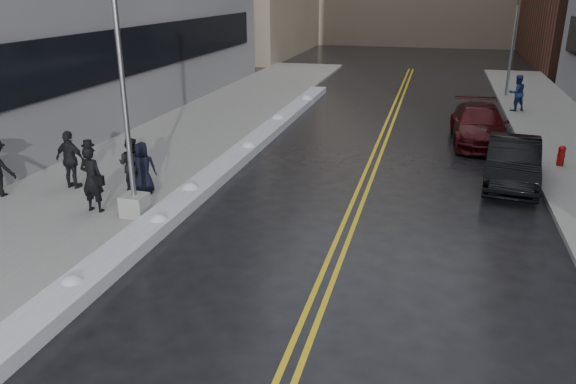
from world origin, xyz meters
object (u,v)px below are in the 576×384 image
Objects in this scene: pedestrian_d at (71,160)px; pedestrian_fedora at (92,179)px; pedestrian_east at (517,93)px; car_black at (512,162)px; lamppost at (127,132)px; traffic_signal at (513,38)px; car_maroon at (479,125)px; pedestrian_c at (143,168)px; fire_hydrant at (561,155)px; pedestrian_b at (131,164)px.

pedestrian_fedora is at bearing 144.72° from pedestrian_d.
pedestrian_east is 0.39× the size of car_black.
pedestrian_d is 0.40× the size of car_black.
lamppost reaches higher than traffic_signal.
pedestrian_east reaches higher than car_maroon.
pedestrian_east is at bearing 56.08° from lamppost.
pedestrian_east is at bearing 69.56° from car_maroon.
lamppost is at bearing -133.26° from car_maroon.
traffic_signal is 3.30× the size of pedestrian_east.
car_maroon is (-2.14, -6.47, -0.30)m from pedestrian_east.
pedestrian_fedora is 1.81m from pedestrian_c.
pedestrian_c is (0.64, 1.68, -0.15)m from pedestrian_fedora.
pedestrian_d is (-14.83, -20.43, -2.33)m from traffic_signal.
car_maroon is at bearing 130.42° from fire_hydrant.
pedestrian_b is 12.18m from car_black.
pedestrian_b is at bearing -141.37° from car_maroon.
pedestrian_fedora reaches higher than pedestrian_d.
pedestrian_fedora reaches higher than car_maroon.
pedestrian_c is (-12.42, -20.31, -2.45)m from traffic_signal.
pedestrian_c reaches higher than car_black.
pedestrian_c is at bearing -107.83° from pedestrian_fedora.
pedestrian_d reaches higher than pedestrian_east.
lamppost is at bearing -177.32° from pedestrian_fedora.
fire_hydrant is at bearing 54.80° from car_black.
pedestrian_c reaches higher than car_maroon.
fire_hydrant is 14.30m from traffic_signal.
traffic_signal reaches higher than pedestrian_east.
pedestrian_east is (0.01, -4.45, -2.34)m from traffic_signal.
car_maroon is (10.93, 11.08, -0.34)m from pedestrian_fedora.
pedestrian_d is at bearing 7.06° from pedestrian_b.
car_black is at bearing -156.13° from pedestrian_d.
pedestrian_east is 11.79m from car_black.
car_black is at bearing 29.32° from lamppost.
pedestrian_b is 0.37× the size of car_black.
lamppost is 1.91m from pedestrian_fedora.
car_maroon is at bearing -101.04° from traffic_signal.
car_black is 0.88× the size of car_maroon.
car_maroon is at bearing 48.90° from lamppost.
pedestrian_east is 0.35× the size of car_maroon.
pedestrian_east is at bearing -89.92° from traffic_signal.
lamppost reaches higher than pedestrian_east.
pedestrian_b is at bearing -39.08° from pedestrian_c.
pedestrian_east reaches higher than fire_hydrant.
pedestrian_d is at bearing 152.58° from lamppost.
car_black is (13.44, 4.28, -0.31)m from pedestrian_d.
lamppost is 2.61m from pedestrian_b.
fire_hydrant is 16.63m from pedestrian_d.
fire_hydrant is at bearing -155.27° from pedestrian_b.
traffic_signal is 25.35m from pedestrian_d.
fire_hydrant is 14.74m from pedestrian_b.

